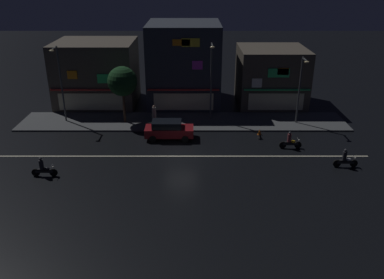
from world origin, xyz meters
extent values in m
plane|color=black|center=(0.00, 0.00, 0.00)|extent=(140.00, 140.00, 0.00)
cube|color=beige|center=(0.00, 0.00, 0.01)|extent=(30.43, 0.16, 0.01)
cube|color=#424447|center=(0.00, 7.77, 0.07)|extent=(32.03, 5.04, 0.14)
cube|color=#2D333D|center=(0.00, 14.39, 4.38)|extent=(7.76, 8.09, 8.77)
cube|color=red|center=(0.00, 10.23, 2.60)|extent=(7.37, 0.24, 0.12)
cube|color=orange|center=(-0.18, 10.29, 7.37)|extent=(1.72, 0.08, 0.63)
cube|color=yellow|center=(0.75, 10.29, 7.37)|extent=(1.79, 0.08, 0.84)
cube|color=#D83FD8|center=(1.42, 10.29, 5.14)|extent=(1.05, 0.08, 0.86)
cube|color=beige|center=(0.00, 10.29, 1.30)|extent=(6.20, 0.06, 1.80)
cube|color=#4C443A|center=(9.61, 13.86, 3.09)|extent=(7.18, 7.03, 6.18)
cube|color=#33E572|center=(9.61, 10.23, 2.60)|extent=(6.82, 0.24, 0.12)
cube|color=orange|center=(10.07, 10.29, 4.49)|extent=(1.14, 0.08, 0.67)
cube|color=#33E572|center=(9.64, 10.29, 4.34)|extent=(2.18, 0.08, 0.92)
cube|color=white|center=(7.50, 10.29, 3.30)|extent=(1.03, 0.08, 0.94)
cube|color=beige|center=(9.61, 10.29, 1.30)|extent=(5.74, 0.06, 1.80)
cube|color=#4C443A|center=(-9.61, 13.97, 3.44)|extent=(8.47, 7.24, 6.88)
cube|color=red|center=(-9.61, 10.23, 2.60)|extent=(8.04, 0.24, 0.12)
cube|color=orange|center=(-11.24, 10.29, 4.15)|extent=(1.01, 0.08, 0.84)
cube|color=#33E572|center=(-8.13, 10.29, 3.75)|extent=(1.24, 0.08, 0.94)
cube|color=beige|center=(-9.61, 10.29, 1.30)|extent=(6.77, 0.06, 1.80)
cylinder|color=#47494C|center=(-11.63, 7.84, 3.81)|extent=(0.16, 0.16, 7.35)
cube|color=#47494C|center=(-11.63, 7.14, 7.39)|extent=(0.10, 1.40, 0.10)
ellipsoid|color=#F9E099|center=(-11.63, 6.44, 7.31)|extent=(0.44, 0.32, 0.20)
cylinder|color=#47494C|center=(2.72, 8.37, 3.92)|extent=(0.16, 0.16, 7.56)
cube|color=#47494C|center=(2.72, 7.67, 7.60)|extent=(0.10, 1.40, 0.10)
ellipsoid|color=#F9E099|center=(2.72, 6.97, 7.52)|extent=(0.44, 0.32, 0.20)
cylinder|color=#47494C|center=(11.09, 7.39, 3.36)|extent=(0.16, 0.16, 6.44)
cube|color=#47494C|center=(11.09, 6.69, 6.48)|extent=(0.10, 1.40, 0.10)
ellipsoid|color=#F9E099|center=(11.09, 5.99, 6.40)|extent=(0.44, 0.32, 0.20)
cylinder|color=gray|center=(-2.75, 6.63, 1.02)|extent=(0.41, 0.41, 1.77)
sphere|color=tan|center=(-2.75, 6.63, 2.02)|extent=(0.22, 0.22, 0.22)
cylinder|color=#473323|center=(-5.73, 7.58, 1.61)|extent=(0.24, 0.24, 2.95)
sphere|color=#143819|center=(-5.73, 7.58, 4.22)|extent=(2.82, 2.82, 2.82)
cube|color=maroon|center=(-1.15, 3.68, 0.69)|extent=(4.30, 1.78, 0.76)
cube|color=black|center=(-1.36, 3.68, 1.37)|extent=(2.58, 1.57, 0.60)
cube|color=#F9F2CC|center=(0.96, 4.28, 0.79)|extent=(0.08, 0.20, 0.12)
cube|color=#F9F2CC|center=(0.96, 3.07, 0.79)|extent=(0.08, 0.20, 0.12)
cylinder|color=black|center=(0.27, 4.57, 0.31)|extent=(0.62, 0.20, 0.62)
cylinder|color=black|center=(0.27, 2.79, 0.31)|extent=(0.62, 0.20, 0.62)
cylinder|color=black|center=(-2.56, 4.57, 0.31)|extent=(0.62, 0.20, 0.62)
cylinder|color=black|center=(-2.56, 2.79, 0.31)|extent=(0.62, 0.20, 0.62)
cylinder|color=black|center=(13.31, -1.88, 0.30)|extent=(0.60, 0.08, 0.60)
cylinder|color=black|center=(12.01, -1.88, 0.30)|extent=(0.60, 0.10, 0.60)
cube|color=black|center=(12.66, -1.88, 0.40)|extent=(1.30, 0.14, 0.20)
ellipsoid|color=#B2B7BC|center=(12.86, -1.88, 0.62)|extent=(0.44, 0.26, 0.24)
cube|color=black|center=(12.46, -1.88, 0.55)|extent=(0.56, 0.22, 0.10)
cylinder|color=slate|center=(13.26, -1.88, 0.85)|extent=(0.03, 0.60, 0.03)
sphere|color=white|center=(13.35, -1.88, 0.75)|extent=(0.14, 0.14, 0.14)
cylinder|color=#232328|center=(12.51, -1.88, 0.95)|extent=(0.32, 0.32, 0.70)
sphere|color=#333338|center=(12.51, -1.88, 1.41)|extent=(0.22, 0.22, 0.22)
cylinder|color=black|center=(9.87, 1.57, 0.30)|extent=(0.60, 0.08, 0.60)
cylinder|color=black|center=(8.57, 1.57, 0.30)|extent=(0.60, 0.10, 0.60)
cube|color=black|center=(9.22, 1.57, 0.40)|extent=(1.30, 0.14, 0.20)
ellipsoid|color=gold|center=(9.42, 1.57, 0.62)|extent=(0.44, 0.26, 0.24)
cube|color=black|center=(9.02, 1.57, 0.55)|extent=(0.56, 0.22, 0.10)
cylinder|color=slate|center=(9.82, 1.57, 0.85)|extent=(0.03, 0.60, 0.03)
sphere|color=white|center=(9.91, 1.57, 0.75)|extent=(0.14, 0.14, 0.14)
cylinder|color=brown|center=(9.07, 1.57, 0.95)|extent=(0.32, 0.32, 0.70)
sphere|color=#333338|center=(9.07, 1.57, 1.41)|extent=(0.22, 0.22, 0.22)
cylinder|color=black|center=(-9.29, -3.35, 0.30)|extent=(0.60, 0.08, 0.60)
cylinder|color=black|center=(-10.59, -3.35, 0.30)|extent=(0.60, 0.10, 0.60)
cube|color=black|center=(-9.94, -3.35, 0.40)|extent=(1.30, 0.14, 0.20)
ellipsoid|color=black|center=(-9.74, -3.35, 0.62)|extent=(0.44, 0.26, 0.24)
cube|color=black|center=(-10.14, -3.35, 0.55)|extent=(0.56, 0.22, 0.10)
cylinder|color=slate|center=(-9.34, -3.35, 0.85)|extent=(0.03, 0.60, 0.03)
sphere|color=white|center=(-9.25, -3.35, 0.75)|extent=(0.14, 0.14, 0.14)
cylinder|color=#232328|center=(-10.09, -3.35, 0.95)|extent=(0.32, 0.32, 0.70)
sphere|color=#333338|center=(-10.09, -3.35, 1.41)|extent=(0.22, 0.22, 0.22)
cone|color=orange|center=(7.08, 4.57, 0.28)|extent=(0.36, 0.36, 0.55)
camera|label=1|loc=(0.88, -28.98, 14.07)|focal=37.02mm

